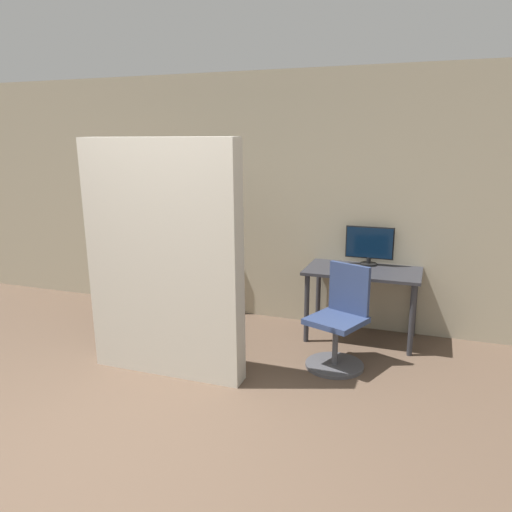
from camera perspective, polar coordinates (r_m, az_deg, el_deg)
The scene contains 7 objects.
ground_plane at distance 3.42m, azimuth -20.93°, elevation -23.20°, with size 16.00×16.00×0.00m, color brown.
wall_back at distance 5.60m, azimuth -0.44°, elevation 6.59°, with size 8.00×0.06×2.70m.
desk at distance 5.09m, azimuth 12.08°, elevation -2.67°, with size 1.12×0.64×0.73m.
monitor at distance 5.23m, azimuth 12.84°, elevation 1.29°, with size 0.49×0.17×0.40m.
office_chair at distance 4.54m, azimuth 9.48°, elevation -7.97°, with size 0.57×0.57×0.91m.
bookshelf at distance 6.03m, azimuth -10.68°, elevation 1.62°, with size 0.79×0.27×1.67m.
mattress_near at distance 4.21m, azimuth -10.50°, elevation -0.54°, with size 1.37×0.25×2.01m.
Camera 1 is at (1.92, -2.03, 1.97)m, focal length 35.00 mm.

